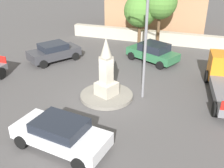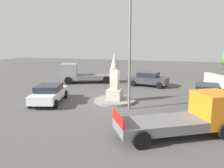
{
  "view_description": "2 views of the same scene",
  "coord_description": "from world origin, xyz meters",
  "px_view_note": "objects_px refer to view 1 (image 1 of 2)",
  "views": [
    {
      "loc": [
        10.11,
        -10.45,
        8.11
      ],
      "look_at": [
        0.66,
        -0.22,
        1.19
      ],
      "focal_mm": 43.51,
      "sensor_mm": 36.0,
      "label": 1
    },
    {
      "loc": [
        16.94,
        5.03,
        4.68
      ],
      "look_at": [
        0.4,
        -0.09,
        1.48
      ],
      "focal_mm": 37.35,
      "sensor_mm": 36.0,
      "label": 2
    }
  ],
  "objects_px": {
    "tree_near_wall": "(160,2)",
    "tree_mid_cluster": "(140,11)",
    "monument": "(106,73)",
    "car_white_parked_right": "(61,133)",
    "car_green_near_island": "(153,52)",
    "streetlamp": "(147,13)",
    "car_dark_grey_approaching": "(54,52)"
  },
  "relations": [
    {
      "from": "car_white_parked_right",
      "to": "car_dark_grey_approaching",
      "type": "xyz_separation_m",
      "value": [
        -9.01,
        6.29,
        0.03
      ]
    },
    {
      "from": "car_dark_grey_approaching",
      "to": "car_green_near_island",
      "type": "height_order",
      "value": "car_green_near_island"
    },
    {
      "from": "car_green_near_island",
      "to": "tree_near_wall",
      "type": "distance_m",
      "value": 5.08
    },
    {
      "from": "streetlamp",
      "to": "car_dark_grey_approaching",
      "type": "relative_size",
      "value": 1.99
    },
    {
      "from": "monument",
      "to": "car_green_near_island",
      "type": "bearing_deg",
      "value": 101.43
    },
    {
      "from": "car_white_parked_right",
      "to": "tree_near_wall",
      "type": "distance_m",
      "value": 16.14
    },
    {
      "from": "car_white_parked_right",
      "to": "car_green_near_island",
      "type": "relative_size",
      "value": 1.15
    },
    {
      "from": "streetlamp",
      "to": "car_green_near_island",
      "type": "height_order",
      "value": "streetlamp"
    },
    {
      "from": "streetlamp",
      "to": "car_green_near_island",
      "type": "bearing_deg",
      "value": 119.42
    },
    {
      "from": "car_dark_grey_approaching",
      "to": "tree_near_wall",
      "type": "xyz_separation_m",
      "value": [
        4.03,
        8.71,
        3.23
      ]
    },
    {
      "from": "streetlamp",
      "to": "car_green_near_island",
      "type": "xyz_separation_m",
      "value": [
        -2.96,
        5.26,
        -4.28
      ]
    },
    {
      "from": "tree_near_wall",
      "to": "tree_mid_cluster",
      "type": "height_order",
      "value": "tree_near_wall"
    },
    {
      "from": "car_dark_grey_approaching",
      "to": "tree_mid_cluster",
      "type": "bearing_deg",
      "value": 73.15
    },
    {
      "from": "car_green_near_island",
      "to": "car_dark_grey_approaching",
      "type": "bearing_deg",
      "value": -138.47
    },
    {
      "from": "car_white_parked_right",
      "to": "car_dark_grey_approaching",
      "type": "height_order",
      "value": "car_dark_grey_approaching"
    },
    {
      "from": "car_white_parked_right",
      "to": "tree_mid_cluster",
      "type": "relative_size",
      "value": 1.02
    },
    {
      "from": "streetlamp",
      "to": "tree_mid_cluster",
      "type": "height_order",
      "value": "streetlamp"
    },
    {
      "from": "car_dark_grey_approaching",
      "to": "tree_near_wall",
      "type": "height_order",
      "value": "tree_near_wall"
    },
    {
      "from": "streetlamp",
      "to": "tree_near_wall",
      "type": "bearing_deg",
      "value": 119.13
    },
    {
      "from": "car_white_parked_right",
      "to": "tree_near_wall",
      "type": "height_order",
      "value": "tree_near_wall"
    },
    {
      "from": "car_white_parked_right",
      "to": "car_green_near_island",
      "type": "bearing_deg",
      "value": 104.96
    },
    {
      "from": "tree_near_wall",
      "to": "car_green_near_island",
      "type": "bearing_deg",
      "value": -61.32
    },
    {
      "from": "monument",
      "to": "car_white_parked_right",
      "type": "distance_m",
      "value": 5.13
    },
    {
      "from": "monument",
      "to": "tree_near_wall",
      "type": "relative_size",
      "value": 0.65
    },
    {
      "from": "car_green_near_island",
      "to": "tree_mid_cluster",
      "type": "relative_size",
      "value": 0.89
    },
    {
      "from": "car_white_parked_right",
      "to": "streetlamp",
      "type": "bearing_deg",
      "value": 91.08
    },
    {
      "from": "car_green_near_island",
      "to": "tree_near_wall",
      "type": "height_order",
      "value": "tree_near_wall"
    },
    {
      "from": "streetlamp",
      "to": "car_dark_grey_approaching",
      "type": "xyz_separation_m",
      "value": [
        -8.89,
        0.01,
        -4.3
      ]
    },
    {
      "from": "monument",
      "to": "tree_mid_cluster",
      "type": "relative_size",
      "value": 0.76
    },
    {
      "from": "monument",
      "to": "car_dark_grey_approaching",
      "type": "relative_size",
      "value": 0.84
    },
    {
      "from": "tree_near_wall",
      "to": "monument",
      "type": "bearing_deg",
      "value": -72.32
    },
    {
      "from": "streetlamp",
      "to": "car_dark_grey_approaching",
      "type": "bearing_deg",
      "value": 179.94
    }
  ]
}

